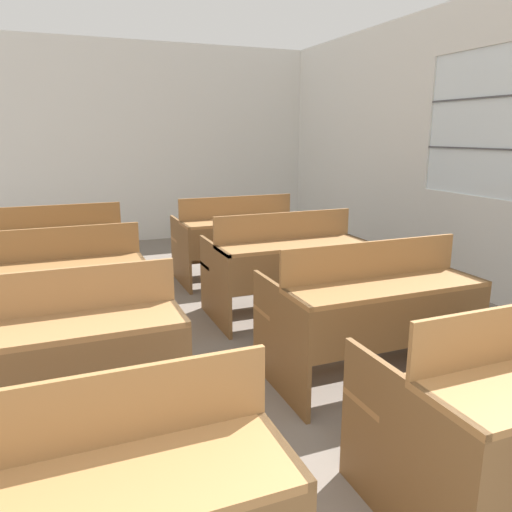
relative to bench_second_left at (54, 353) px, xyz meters
name	(u,v)px	position (x,y,z in m)	size (l,w,h in m)	color
wall_back	(100,145)	(0.73, 4.95, 0.94)	(6.35, 0.06, 2.84)	silver
wall_right_with_window	(469,152)	(3.88, 1.27, 0.92)	(0.06, 7.34, 2.84)	silver
bench_second_left	(54,353)	(0.00, 0.00, 0.00)	(1.27, 0.79, 0.92)	brown
bench_second_right	(370,309)	(1.89, -0.04, 0.00)	(1.27, 0.79, 0.92)	brown
bench_third_left	(54,287)	(0.01, 1.21, 0.00)	(1.27, 0.79, 0.92)	brown
bench_third_right	(284,263)	(1.87, 1.23, 0.00)	(1.27, 0.79, 0.92)	brown
bench_back_left	(55,251)	(0.02, 2.44, 0.00)	(1.27, 0.79, 0.92)	brown
bench_back_right	(237,237)	(1.87, 2.44, 0.00)	(1.27, 0.79, 0.92)	brown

